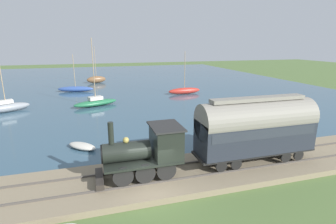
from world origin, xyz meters
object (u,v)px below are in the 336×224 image
(steam_locomotive, at_px, (149,148))
(rowboat_far_out, at_px, (208,117))
(rowboat_mid_harbor, at_px, (82,146))
(sailboat_blue, at_px, (76,89))
(sailboat_red, at_px, (184,91))
(sailboat_green, at_px, (96,102))
(sailboat_gray, at_px, (6,107))
(sailboat_brown, at_px, (96,79))
(passenger_coach, at_px, (256,127))

(steam_locomotive, xyz_separation_m, rowboat_far_out, (12.00, -9.47, -2.08))
(rowboat_mid_harbor, xyz_separation_m, rowboat_far_out, (5.39, -13.61, -0.07))
(sailboat_blue, bearing_deg, sailboat_red, -99.76)
(rowboat_far_out, bearing_deg, sailboat_blue, 93.35)
(sailboat_green, relative_size, sailboat_blue, 1.40)
(steam_locomotive, xyz_separation_m, sailboat_blue, (33.72, 5.79, -1.73))
(sailboat_gray, distance_m, sailboat_brown, 24.71)
(sailboat_green, distance_m, sailboat_red, 15.25)
(sailboat_blue, xyz_separation_m, rowboat_mid_harbor, (-27.10, -1.66, -0.27))
(sailboat_blue, xyz_separation_m, rowboat_far_out, (-21.71, -15.26, -0.34))
(sailboat_gray, height_order, sailboat_brown, sailboat_brown)
(sailboat_brown, bearing_deg, passenger_coach, 178.53)
(passenger_coach, relative_size, sailboat_blue, 1.31)
(passenger_coach, bearing_deg, steam_locomotive, 90.00)
(sailboat_blue, bearing_deg, sailboat_green, -152.76)
(sailboat_gray, bearing_deg, sailboat_brown, -55.84)
(rowboat_far_out, bearing_deg, sailboat_brown, 78.31)
(passenger_coach, xyz_separation_m, sailboat_brown, (43.42, 9.31, -2.16))
(sailboat_blue, bearing_deg, passenger_coach, -146.01)
(sailboat_gray, xyz_separation_m, sailboat_red, (4.94, -25.20, -0.06))
(sailboat_brown, xyz_separation_m, rowboat_far_out, (-31.41, -11.48, -0.60))
(steam_locomotive, relative_size, sailboat_red, 0.74)
(passenger_coach, relative_size, sailboat_red, 1.20)
(sailboat_red, xyz_separation_m, rowboat_far_out, (-14.41, 2.34, -0.40))
(sailboat_green, bearing_deg, sailboat_red, -93.49)
(rowboat_mid_harbor, bearing_deg, sailboat_green, 38.66)
(sailboat_blue, distance_m, rowboat_mid_harbor, 27.15)
(sailboat_green, height_order, rowboat_mid_harbor, sailboat_green)
(sailboat_blue, distance_m, sailboat_gray, 14.40)
(sailboat_brown, distance_m, rowboat_far_out, 33.45)
(sailboat_blue, distance_m, sailboat_red, 19.05)
(sailboat_gray, relative_size, sailboat_brown, 0.91)
(sailboat_red, relative_size, sailboat_brown, 0.92)
(sailboat_gray, relative_size, rowboat_far_out, 3.01)
(passenger_coach, relative_size, sailboat_gray, 1.21)
(passenger_coach, distance_m, sailboat_green, 23.98)
(sailboat_green, distance_m, sailboat_brown, 21.76)
(passenger_coach, bearing_deg, sailboat_green, 24.74)
(sailboat_green, height_order, sailboat_blue, sailboat_green)
(passenger_coach, bearing_deg, rowboat_far_out, -10.24)
(sailboat_red, bearing_deg, sailboat_gray, 97.39)
(steam_locomotive, distance_m, rowboat_far_out, 15.43)
(steam_locomotive, relative_size, sailboat_blue, 0.81)
(sailboat_green, height_order, sailboat_red, sailboat_green)
(passenger_coach, height_order, rowboat_mid_harbor, passenger_coach)
(sailboat_brown, bearing_deg, sailboat_gray, 138.99)
(sailboat_blue, bearing_deg, rowboat_mid_harbor, -163.74)
(sailboat_blue, height_order, sailboat_brown, sailboat_brown)
(sailboat_green, xyz_separation_m, sailboat_blue, (12.05, 3.11, -0.02))
(rowboat_mid_harbor, distance_m, rowboat_far_out, 14.64)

